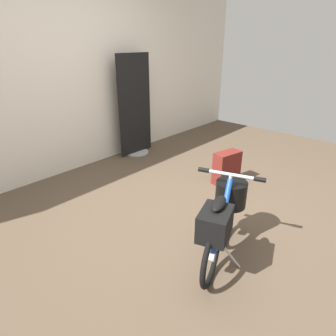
{
  "coord_description": "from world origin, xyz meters",
  "views": [
    {
      "loc": [
        -1.92,
        -1.5,
        1.63
      ],
      "look_at": [
        -0.11,
        0.13,
        0.55
      ],
      "focal_mm": 31.0,
      "sensor_mm": 36.0,
      "label": 1
    }
  ],
  "objects": [
    {
      "name": "back_wall",
      "position": [
        0.0,
        1.96,
        1.44
      ],
      "size": [
        7.07,
        0.1,
        2.88
      ],
      "primitive_type": "cube",
      "color": "silver",
      "rests_on": "ground_plane"
    },
    {
      "name": "backpack_on_floor",
      "position": [
        0.97,
        0.14,
        0.2
      ],
      "size": [
        0.37,
        0.25,
        0.4
      ],
      "color": "maroon",
      "rests_on": "ground_plane"
    },
    {
      "name": "folding_bike_foreground",
      "position": [
        -0.23,
        -0.55,
        0.38
      ],
      "size": [
        0.92,
        0.53,
        0.69
      ],
      "color": "black",
      "rests_on": "ground_plane"
    },
    {
      "name": "ground_plane",
      "position": [
        0.0,
        0.0,
        0.0
      ],
      "size": [
        7.07,
        7.07,
        0.0
      ],
      "primitive_type": "plane",
      "color": "brown"
    },
    {
      "name": "floor_banner_stand",
      "position": [
        0.93,
        1.73,
        0.65
      ],
      "size": [
        0.6,
        0.36,
        1.47
      ],
      "color": "#B7B7BC",
      "rests_on": "ground_plane"
    }
  ]
}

